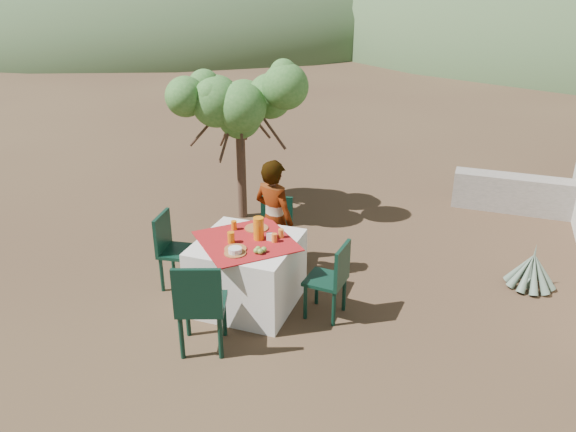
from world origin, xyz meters
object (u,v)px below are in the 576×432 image
(table, at_px, (247,272))
(chair_near, at_px, (200,304))
(shrub_tree, at_px, (245,110))
(chair_left, at_px, (173,247))
(agave, at_px, (532,271))
(chair_right, at_px, (332,277))
(chair_far, at_px, (275,228))
(juice_pitcher, at_px, (259,228))
(person, at_px, (274,220))

(table, xyz_separation_m, chair_near, (-0.06, -0.95, 0.16))
(chair_near, bearing_deg, shrub_tree, -94.23)
(chair_left, height_order, agave, chair_left)
(table, xyz_separation_m, chair_right, (0.93, 0.06, 0.09))
(chair_far, relative_size, chair_right, 1.01)
(agave, bearing_deg, shrub_tree, 168.57)
(chair_left, relative_size, shrub_tree, 0.44)
(table, xyz_separation_m, chair_far, (-0.04, 0.96, 0.09))
(shrub_tree, bearing_deg, juice_pitcher, -63.40)
(chair_left, bearing_deg, chair_near, -146.98)
(table, height_order, agave, table)
(chair_left, distance_m, person, 1.19)
(table, distance_m, juice_pitcher, 0.52)
(chair_far, bearing_deg, agave, -2.08)
(person, bearing_deg, chair_left, 50.07)
(person, bearing_deg, juice_pitcher, 114.72)
(chair_near, xyz_separation_m, agave, (2.99, 2.36, -0.33))
(chair_far, xyz_separation_m, person, (0.10, -0.29, 0.25))
(shrub_tree, height_order, agave, shrub_tree)
(agave, bearing_deg, table, -154.18)
(chair_far, height_order, chair_near, chair_near)
(chair_far, xyz_separation_m, shrub_tree, (-0.91, 1.24, 1.11))
(chair_near, distance_m, chair_right, 1.41)
(chair_near, height_order, shrub_tree, shrub_tree)
(chair_far, relative_size, chair_left, 0.97)
(table, bearing_deg, shrub_tree, 113.41)
(chair_far, xyz_separation_m, chair_right, (0.97, -0.90, -0.00))
(person, height_order, juice_pitcher, person)
(chair_near, relative_size, chair_left, 1.10)
(chair_far, distance_m, chair_near, 1.91)
(person, xyz_separation_m, shrub_tree, (-1.01, 1.53, 0.86))
(shrub_tree, xyz_separation_m, juice_pitcher, (1.07, -2.13, -0.70))
(person, bearing_deg, chair_near, 105.21)
(chair_far, height_order, chair_left, chair_left)
(chair_near, height_order, juice_pitcher, juice_pitcher)
(chair_far, xyz_separation_m, chair_left, (-0.91, -0.89, 0.02))
(table, relative_size, chair_near, 1.34)
(table, relative_size, agave, 2.16)
(chair_right, height_order, juice_pitcher, juice_pitcher)
(juice_pitcher, bearing_deg, table, -146.23)
(chair_near, bearing_deg, juice_pitcher, -119.57)
(chair_near, xyz_separation_m, person, (0.11, 1.62, 0.19))
(person, relative_size, shrub_tree, 0.72)
(table, bearing_deg, agave, 25.82)
(person, distance_m, shrub_tree, 2.03)
(table, distance_m, chair_left, 0.96)
(chair_right, bearing_deg, chair_near, -39.70)
(chair_right, xyz_separation_m, juice_pitcher, (-0.82, 0.02, 0.42))
(table, relative_size, chair_far, 1.53)
(person, distance_m, juice_pitcher, 0.62)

